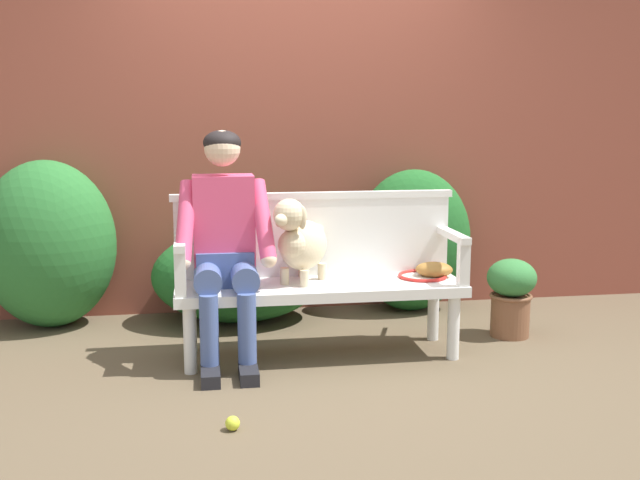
{
  "coord_description": "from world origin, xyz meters",
  "views": [
    {
      "loc": [
        -0.67,
        -4.15,
        1.41
      ],
      "look_at": [
        0.0,
        0.0,
        0.68
      ],
      "focal_mm": 42.16,
      "sensor_mm": 36.0,
      "label": 1
    }
  ],
  "objects_px": {
    "dog_on_bench": "(300,240)",
    "potted_plant": "(511,293)",
    "baseball_glove": "(434,270)",
    "tennis_ball": "(233,423)",
    "person_seated": "(225,238)",
    "tennis_racket": "(423,275)",
    "garden_bench": "(320,293)"
  },
  "relations": [
    {
      "from": "dog_on_bench",
      "to": "potted_plant",
      "type": "xyz_separation_m",
      "value": [
        1.36,
        0.17,
        -0.4
      ]
    },
    {
      "from": "baseball_glove",
      "to": "tennis_ball",
      "type": "bearing_deg",
      "value": -123.17
    },
    {
      "from": "person_seated",
      "to": "dog_on_bench",
      "type": "relative_size",
      "value": 2.61
    },
    {
      "from": "tennis_racket",
      "to": "tennis_ball",
      "type": "distance_m",
      "value": 1.63
    },
    {
      "from": "tennis_ball",
      "to": "garden_bench",
      "type": "bearing_deg",
      "value": 60.38
    },
    {
      "from": "garden_bench",
      "to": "baseball_glove",
      "type": "relative_size",
      "value": 7.47
    },
    {
      "from": "garden_bench",
      "to": "dog_on_bench",
      "type": "xyz_separation_m",
      "value": [
        -0.11,
        0.01,
        0.31
      ]
    },
    {
      "from": "baseball_glove",
      "to": "person_seated",
      "type": "bearing_deg",
      "value": -159.75
    },
    {
      "from": "baseball_glove",
      "to": "potted_plant",
      "type": "distance_m",
      "value": 0.6
    },
    {
      "from": "dog_on_bench",
      "to": "tennis_racket",
      "type": "bearing_deg",
      "value": 4.54
    },
    {
      "from": "baseball_glove",
      "to": "tennis_ball",
      "type": "xyz_separation_m",
      "value": [
        -1.25,
        -1.02,
        -0.44
      ]
    },
    {
      "from": "garden_bench",
      "to": "tennis_ball",
      "type": "relative_size",
      "value": 24.9
    },
    {
      "from": "tennis_ball",
      "to": "potted_plant",
      "type": "height_order",
      "value": "potted_plant"
    },
    {
      "from": "dog_on_bench",
      "to": "potted_plant",
      "type": "relative_size",
      "value": 1.01
    },
    {
      "from": "person_seated",
      "to": "baseball_glove",
      "type": "relative_size",
      "value": 5.91
    },
    {
      "from": "garden_bench",
      "to": "dog_on_bench",
      "type": "height_order",
      "value": "dog_on_bench"
    },
    {
      "from": "garden_bench",
      "to": "baseball_glove",
      "type": "distance_m",
      "value": 0.7
    },
    {
      "from": "garden_bench",
      "to": "person_seated",
      "type": "bearing_deg",
      "value": -178.85
    },
    {
      "from": "person_seated",
      "to": "baseball_glove",
      "type": "bearing_deg",
      "value": 2.68
    },
    {
      "from": "dog_on_bench",
      "to": "tennis_ball",
      "type": "bearing_deg",
      "value": -114.0
    },
    {
      "from": "dog_on_bench",
      "to": "tennis_racket",
      "type": "relative_size",
      "value": 0.86
    },
    {
      "from": "garden_bench",
      "to": "tennis_ball",
      "type": "bearing_deg",
      "value": -119.62
    },
    {
      "from": "garden_bench",
      "to": "tennis_racket",
      "type": "bearing_deg",
      "value": 6.45
    },
    {
      "from": "tennis_racket",
      "to": "baseball_glove",
      "type": "distance_m",
      "value": 0.08
    },
    {
      "from": "garden_bench",
      "to": "person_seated",
      "type": "relative_size",
      "value": 1.26
    },
    {
      "from": "tennis_racket",
      "to": "person_seated",
      "type": "bearing_deg",
      "value": -175.98
    },
    {
      "from": "dog_on_bench",
      "to": "baseball_glove",
      "type": "bearing_deg",
      "value": 2.46
    },
    {
      "from": "dog_on_bench",
      "to": "tennis_ball",
      "type": "xyz_separation_m",
      "value": [
        -0.44,
        -0.98,
        -0.65
      ]
    },
    {
      "from": "garden_bench",
      "to": "potted_plant",
      "type": "height_order",
      "value": "potted_plant"
    },
    {
      "from": "dog_on_bench",
      "to": "baseball_glove",
      "type": "distance_m",
      "value": 0.83
    },
    {
      "from": "person_seated",
      "to": "potted_plant",
      "type": "bearing_deg",
      "value": 6.11
    },
    {
      "from": "tennis_racket",
      "to": "baseball_glove",
      "type": "xyz_separation_m",
      "value": [
        0.06,
        -0.02,
        0.04
      ]
    }
  ]
}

